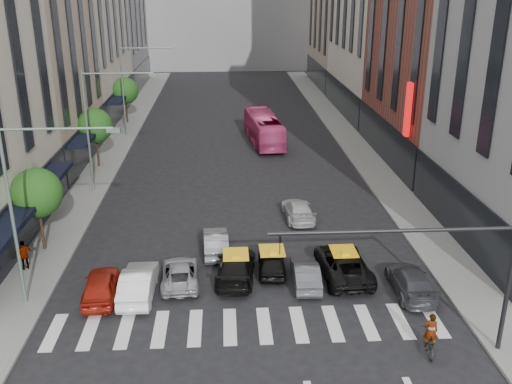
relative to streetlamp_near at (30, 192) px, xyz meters
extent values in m
plane|color=black|center=(10.04, -4.00, -5.90)|extent=(160.00, 160.00, 0.00)
cube|color=slate|center=(-1.46, 26.00, -5.83)|extent=(3.00, 96.00, 0.15)
cube|color=slate|center=(21.54, 26.00, -5.83)|extent=(3.00, 96.00, 0.15)
cube|color=tan|center=(-6.96, 24.00, 6.10)|extent=(8.00, 16.00, 24.00)
cube|color=brown|center=(27.04, 23.00, 7.10)|extent=(8.00, 18.00, 26.00)
cylinder|color=black|center=(-1.76, 6.00, -4.18)|extent=(0.18, 0.18, 3.15)
sphere|color=#1C4B15|center=(-1.76, 6.00, -2.24)|extent=(2.88, 2.88, 2.88)
cylinder|color=black|center=(-1.76, 22.00, -4.18)|extent=(0.18, 0.18, 3.15)
sphere|color=#1C4B15|center=(-1.76, 22.00, -2.24)|extent=(2.88, 2.88, 2.88)
cylinder|color=black|center=(-1.76, 38.00, -4.18)|extent=(0.18, 0.18, 3.15)
sphere|color=#1C4B15|center=(-1.76, 38.00, -2.24)|extent=(2.88, 2.88, 2.88)
cylinder|color=gray|center=(-0.96, 0.00, -1.25)|extent=(0.16, 0.16, 9.00)
cylinder|color=gray|center=(1.54, 0.00, 2.95)|extent=(5.00, 0.12, 0.12)
cube|color=gray|center=(4.04, 0.00, 2.85)|extent=(0.60, 0.25, 0.18)
cylinder|color=gray|center=(-0.96, 16.00, -1.25)|extent=(0.16, 0.16, 9.00)
cylinder|color=gray|center=(1.54, 16.00, 2.95)|extent=(5.00, 0.12, 0.12)
cube|color=gray|center=(4.04, 16.00, 2.85)|extent=(0.60, 0.25, 0.18)
cylinder|color=gray|center=(-0.96, 32.00, -1.25)|extent=(0.16, 0.16, 9.00)
cylinder|color=gray|center=(1.54, 32.00, 2.95)|extent=(5.00, 0.12, 0.12)
cube|color=gray|center=(4.04, 32.00, 2.85)|extent=(0.60, 0.25, 0.18)
cylinder|color=black|center=(20.54, -5.00, -2.90)|extent=(0.20, 0.20, 6.00)
cylinder|color=black|center=(15.54, -5.00, -0.10)|extent=(10.00, 0.16, 0.16)
imported|color=black|center=(11.04, -5.00, -0.60)|extent=(0.13, 0.16, 0.80)
cube|color=red|center=(22.64, 16.00, 0.10)|extent=(0.30, 0.70, 4.00)
imported|color=#9D1B0E|center=(2.64, 0.43, -5.21)|extent=(1.94, 4.20, 1.40)
imported|color=white|center=(4.50, 0.55, -5.17)|extent=(1.61, 4.49, 1.48)
imported|color=#A1A2A7|center=(6.50, 1.72, -5.32)|extent=(2.20, 4.32, 1.17)
imported|color=black|center=(9.44, 2.04, -5.20)|extent=(2.44, 5.03, 1.41)
imported|color=black|center=(11.42, 2.68, -5.28)|extent=(1.68, 3.75, 1.25)
imported|color=#474A4F|center=(13.07, 1.20, -5.28)|extent=(1.42, 3.82, 1.25)
imported|color=black|center=(15.19, 1.98, -5.18)|extent=(2.69, 5.36, 1.46)
imported|color=#3D3E44|center=(18.29, 0.01, -5.25)|extent=(1.92, 4.52, 1.30)
imported|color=#9C9CA1|center=(8.35, 5.21, -5.24)|extent=(1.59, 4.08, 1.32)
imported|color=#B8B8B8|center=(13.79, 9.95, -5.26)|extent=(2.01, 4.49, 1.28)
imported|color=#D03D78|center=(12.82, 29.11, -4.46)|extent=(3.47, 10.60, 2.90)
imported|color=black|center=(17.53, -4.92, -5.41)|extent=(0.97, 1.95, 0.98)
imported|color=gray|center=(17.53, -4.92, -4.10)|extent=(0.66, 0.49, 1.65)
imported|color=gray|center=(-2.04, 3.50, -4.92)|extent=(1.02, 0.93, 1.67)
camera|label=1|loc=(8.94, -25.01, 9.10)|focal=40.00mm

